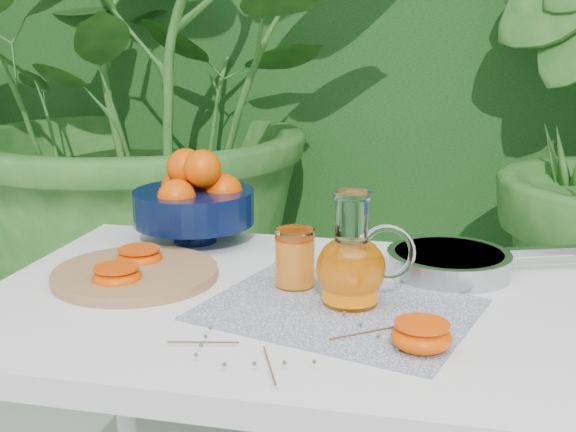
% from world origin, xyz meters
% --- Properties ---
extents(hedge_backdrop, '(8.00, 1.65, 2.50)m').
position_xyz_m(hedge_backdrop, '(0.06, 2.06, 1.19)').
color(hedge_backdrop, '#134315').
rests_on(hedge_backdrop, ground).
extents(potted_plant_left, '(2.48, 2.48, 1.99)m').
position_xyz_m(potted_plant_left, '(-0.70, 1.26, 1.00)').
color(potted_plant_left, '#236021').
rests_on(potted_plant_left, ground).
extents(white_table, '(1.00, 0.70, 0.75)m').
position_xyz_m(white_table, '(0.04, -0.00, 0.67)').
color(white_table, white).
rests_on(white_table, ground).
extents(placemat, '(0.47, 0.41, 0.00)m').
position_xyz_m(placemat, '(0.13, -0.05, 0.75)').
color(placemat, '#0D1C4A').
rests_on(placemat, white_table).
extents(cutting_board, '(0.36, 0.36, 0.02)m').
position_xyz_m(cutting_board, '(-0.24, 0.02, 0.76)').
color(cutting_board, '#986E45').
rests_on(cutting_board, white_table).
extents(fruit_bowl, '(0.30, 0.30, 0.19)m').
position_xyz_m(fruit_bowl, '(-0.22, 0.27, 0.84)').
color(fruit_bowl, black).
rests_on(fruit_bowl, white_table).
extents(juice_pitcher, '(0.16, 0.12, 0.18)m').
position_xyz_m(juice_pitcher, '(0.15, -0.02, 0.82)').
color(juice_pitcher, white).
rests_on(juice_pitcher, white_table).
extents(juice_tumbler, '(0.08, 0.08, 0.10)m').
position_xyz_m(juice_tumbler, '(0.04, 0.04, 0.80)').
color(juice_tumbler, white).
rests_on(juice_tumbler, white_table).
extents(saute_pan, '(0.40, 0.28, 0.04)m').
position_xyz_m(saute_pan, '(0.30, 0.17, 0.77)').
color(saute_pan, '#AEADB1').
rests_on(saute_pan, white_table).
extents(orange_halves, '(0.61, 0.33, 0.04)m').
position_xyz_m(orange_halves, '(-0.08, -0.04, 0.77)').
color(orange_halves, '#F65D02').
rests_on(orange_halves, white_table).
extents(thyme_sprigs, '(0.32, 0.24, 0.01)m').
position_xyz_m(thyme_sprigs, '(0.08, -0.20, 0.76)').
color(thyme_sprigs, brown).
rests_on(thyme_sprigs, white_table).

